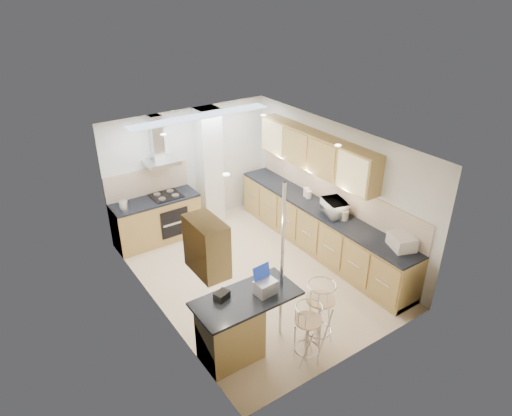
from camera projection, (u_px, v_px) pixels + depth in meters
ground at (255, 274)px, 8.24m from camera, size 4.80×4.80×0.00m
room_shell at (258, 185)px, 7.96m from camera, size 3.64×4.84×2.51m
right_counter at (319, 229)px, 8.78m from camera, size 0.63×4.40×0.92m
back_counter at (157, 220)px, 9.09m from camera, size 1.70×0.63×0.92m
peninsula at (247, 324)px, 6.40m from camera, size 1.47×0.72×0.94m
microwave at (335, 208)px, 8.25m from camera, size 0.47×0.59×0.28m
laptop at (265, 287)px, 6.22m from camera, size 0.30×0.24×0.20m
bag at (222, 296)px, 6.13m from camera, size 0.24×0.20×0.11m
bar_stool_near at (307, 334)px, 6.20m from camera, size 0.40×0.40×0.97m
bar_stool_end at (319, 314)px, 6.49m from camera, size 0.61×0.61×1.06m
jar_a at (306, 192)px, 8.97m from camera, size 0.14×0.14×0.17m
jar_b at (309, 195)px, 8.89m from camera, size 0.13×0.13×0.15m
jar_c at (344, 215)px, 8.11m from camera, size 0.15×0.15×0.18m
jar_d at (343, 210)px, 8.33m from camera, size 0.13×0.13×0.13m
bread_bin at (402, 241)px, 7.28m from camera, size 0.46×0.51×0.22m
kettle at (124, 206)px, 8.41m from camera, size 0.16×0.16×0.20m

